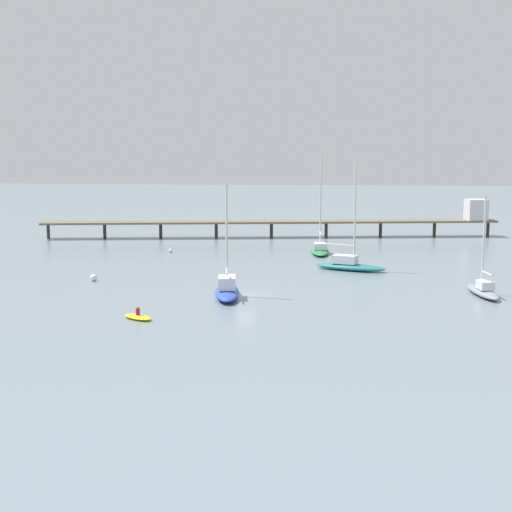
{
  "coord_description": "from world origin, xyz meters",
  "views": [
    {
      "loc": [
        7.17,
        -70.38,
        14.64
      ],
      "look_at": [
        0.0,
        15.94,
        1.5
      ],
      "focal_mm": 51.69,
      "sensor_mm": 36.0,
      "label": 1
    }
  ],
  "objects_px": {
    "sailboat_teal": "(349,264)",
    "sailboat_blue": "(227,289)",
    "dinghy_yellow": "(138,317)",
    "mooring_buoy_mid": "(170,251)",
    "pier": "(331,219)",
    "sailboat_gray": "(483,289)",
    "sailboat_green": "(320,248)",
    "mooring_buoy_near": "(93,278)"
  },
  "relations": [
    {
      "from": "sailboat_blue",
      "to": "mooring_buoy_near",
      "type": "xyz_separation_m",
      "value": [
        -15.44,
        7.17,
        -0.44
      ]
    },
    {
      "from": "pier",
      "to": "sailboat_green",
      "type": "bearing_deg",
      "value": -95.48
    },
    {
      "from": "dinghy_yellow",
      "to": "mooring_buoy_near",
      "type": "relative_size",
      "value": 4.34
    },
    {
      "from": "sailboat_blue",
      "to": "sailboat_gray",
      "type": "xyz_separation_m",
      "value": [
        24.91,
        2.72,
        -0.15
      ]
    },
    {
      "from": "sailboat_green",
      "to": "mooring_buoy_mid",
      "type": "bearing_deg",
      "value": -177.49
    },
    {
      "from": "sailboat_blue",
      "to": "sailboat_gray",
      "type": "bearing_deg",
      "value": 6.24
    },
    {
      "from": "sailboat_gray",
      "to": "mooring_buoy_mid",
      "type": "xyz_separation_m",
      "value": [
        -36.26,
        26.14,
        -0.39
      ]
    },
    {
      "from": "sailboat_teal",
      "to": "sailboat_blue",
      "type": "bearing_deg",
      "value": -127.14
    },
    {
      "from": "pier",
      "to": "sailboat_teal",
      "type": "relative_size",
      "value": 5.65
    },
    {
      "from": "sailboat_blue",
      "to": "mooring_buoy_near",
      "type": "height_order",
      "value": "sailboat_blue"
    },
    {
      "from": "dinghy_yellow",
      "to": "mooring_buoy_near",
      "type": "height_order",
      "value": "dinghy_yellow"
    },
    {
      "from": "sailboat_blue",
      "to": "mooring_buoy_mid",
      "type": "height_order",
      "value": "sailboat_blue"
    },
    {
      "from": "mooring_buoy_near",
      "to": "sailboat_gray",
      "type": "bearing_deg",
      "value": -6.28
    },
    {
      "from": "sailboat_blue",
      "to": "sailboat_teal",
      "type": "bearing_deg",
      "value": 52.86
    },
    {
      "from": "sailboat_teal",
      "to": "sailboat_gray",
      "type": "height_order",
      "value": "sailboat_teal"
    },
    {
      "from": "sailboat_green",
      "to": "dinghy_yellow",
      "type": "bearing_deg",
      "value": -111.47
    },
    {
      "from": "pier",
      "to": "sailboat_gray",
      "type": "distance_m",
      "value": 47.16
    },
    {
      "from": "dinghy_yellow",
      "to": "pier",
      "type": "bearing_deg",
      "value": 73.28
    },
    {
      "from": "sailboat_teal",
      "to": "mooring_buoy_near",
      "type": "height_order",
      "value": "sailboat_teal"
    },
    {
      "from": "sailboat_green",
      "to": "sailboat_blue",
      "type": "bearing_deg",
      "value": -106.98
    },
    {
      "from": "pier",
      "to": "mooring_buoy_mid",
      "type": "xyz_separation_m",
      "value": [
        -22.15,
        -18.8,
        -2.67
      ]
    },
    {
      "from": "pier",
      "to": "sailboat_teal",
      "type": "xyz_separation_m",
      "value": [
        1.67,
        -31.2,
        -2.17
      ]
    },
    {
      "from": "sailboat_teal",
      "to": "pier",
      "type": "bearing_deg",
      "value": 93.06
    },
    {
      "from": "pier",
      "to": "sailboat_blue",
      "type": "bearing_deg",
      "value": -102.77
    },
    {
      "from": "sailboat_teal",
      "to": "dinghy_yellow",
      "type": "bearing_deg",
      "value": -125.86
    },
    {
      "from": "sailboat_blue",
      "to": "mooring_buoy_mid",
      "type": "relative_size",
      "value": 20.35
    },
    {
      "from": "dinghy_yellow",
      "to": "mooring_buoy_mid",
      "type": "relative_size",
      "value": 6.04
    },
    {
      "from": "pier",
      "to": "sailboat_green",
      "type": "height_order",
      "value": "sailboat_green"
    },
    {
      "from": "sailboat_blue",
      "to": "pier",
      "type": "bearing_deg",
      "value": 77.23
    },
    {
      "from": "sailboat_green",
      "to": "mooring_buoy_mid",
      "type": "relative_size",
      "value": 24.44
    },
    {
      "from": "sailboat_green",
      "to": "mooring_buoy_mid",
      "type": "xyz_separation_m",
      "value": [
        -20.43,
        -0.9,
        -0.45
      ]
    },
    {
      "from": "sailboat_teal",
      "to": "sailboat_green",
      "type": "height_order",
      "value": "sailboat_green"
    },
    {
      "from": "sailboat_gray",
      "to": "mooring_buoy_mid",
      "type": "bearing_deg",
      "value": 144.21
    },
    {
      "from": "sailboat_teal",
      "to": "sailboat_green",
      "type": "relative_size",
      "value": 0.97
    },
    {
      "from": "sailboat_gray",
      "to": "dinghy_yellow",
      "type": "relative_size",
      "value": 3.02
    },
    {
      "from": "pier",
      "to": "mooring_buoy_mid",
      "type": "bearing_deg",
      "value": -139.68
    },
    {
      "from": "sailboat_green",
      "to": "mooring_buoy_near",
      "type": "height_order",
      "value": "sailboat_green"
    },
    {
      "from": "sailboat_teal",
      "to": "mooring_buoy_mid",
      "type": "relative_size",
      "value": 23.63
    },
    {
      "from": "sailboat_blue",
      "to": "mooring_buoy_mid",
      "type": "bearing_deg",
      "value": 111.46
    },
    {
      "from": "sailboat_gray",
      "to": "mooring_buoy_near",
      "type": "height_order",
      "value": "sailboat_gray"
    },
    {
      "from": "pier",
      "to": "dinghy_yellow",
      "type": "bearing_deg",
      "value": -106.72
    },
    {
      "from": "pier",
      "to": "sailboat_blue",
      "type": "height_order",
      "value": "sailboat_blue"
    }
  ]
}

